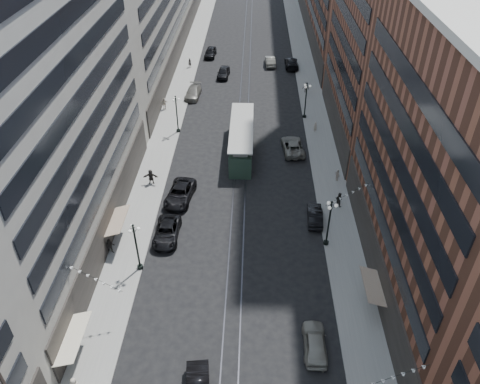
# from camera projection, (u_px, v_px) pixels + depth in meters

# --- Properties ---
(ground) EXTENTS (220.00, 220.00, 0.00)m
(ground) POSITION_uv_depth(u_px,v_px,m) (243.00, 117.00, 70.88)
(ground) COLOR black
(ground) RESTS_ON ground
(sidewalk_west) EXTENTS (4.00, 180.00, 0.15)m
(sidewalk_west) POSITION_uv_depth(u_px,v_px,m) (180.00, 88.00, 79.14)
(sidewalk_west) COLOR gray
(sidewalk_west) RESTS_ON ground
(sidewalk_east) EXTENTS (4.00, 180.00, 0.15)m
(sidewalk_east) POSITION_uv_depth(u_px,v_px,m) (310.00, 90.00, 78.60)
(sidewalk_east) COLOR gray
(sidewalk_east) RESTS_ON ground
(rail_west) EXTENTS (0.12, 180.00, 0.02)m
(rail_west) POSITION_uv_depth(u_px,v_px,m) (241.00, 89.00, 78.93)
(rail_west) COLOR #2D2D33
(rail_west) RESTS_ON ground
(rail_east) EXTENTS (0.12, 180.00, 0.02)m
(rail_east) POSITION_uv_depth(u_px,v_px,m) (249.00, 90.00, 78.89)
(rail_east) COLOR #2D2D33
(rail_east) RESTS_ON ground
(building_west_mid) EXTENTS (8.00, 36.00, 28.00)m
(building_west_mid) POSITION_uv_depth(u_px,v_px,m) (44.00, 114.00, 41.28)
(building_west_mid) COLOR #A29F90
(building_west_mid) RESTS_ON ground
(building_east_mid) EXTENTS (8.00, 30.00, 24.00)m
(building_east_mid) POSITION_uv_depth(u_px,v_px,m) (445.00, 171.00, 37.62)
(building_east_mid) COLOR brown
(building_east_mid) RESTS_ON ground
(lamppost_sw_far) EXTENTS (1.03, 1.14, 5.52)m
(lamppost_sw_far) POSITION_uv_depth(u_px,v_px,m) (136.00, 245.00, 43.56)
(lamppost_sw_far) COLOR black
(lamppost_sw_far) RESTS_ON sidewalk_west
(lamppost_sw_mid) EXTENTS (1.03, 1.14, 5.52)m
(lamppost_sw_mid) POSITION_uv_depth(u_px,v_px,m) (177.00, 113.00, 65.25)
(lamppost_sw_mid) COLOR black
(lamppost_sw_mid) RESTS_ON sidewalk_west
(lamppost_se_far) EXTENTS (1.03, 1.14, 5.52)m
(lamppost_se_far) POSITION_uv_depth(u_px,v_px,m) (329.00, 222.00, 46.32)
(lamppost_se_far) COLOR black
(lamppost_se_far) RESTS_ON sidewalk_east
(lamppost_se_mid) EXTENTS (1.03, 1.14, 5.52)m
(lamppost_se_mid) POSITION_uv_depth(u_px,v_px,m) (306.00, 99.00, 68.81)
(lamppost_se_mid) COLOR black
(lamppost_se_mid) RESTS_ON sidewalk_east
(streetcar) EXTENTS (3.02, 13.65, 3.78)m
(streetcar) POSITION_uv_depth(u_px,v_px,m) (242.00, 140.00, 61.95)
(streetcar) COLOR #273D2F
(streetcar) RESTS_ON ground
(car_2) EXTENTS (2.51, 5.42, 1.51)m
(car_2) POSITION_uv_depth(u_px,v_px,m) (167.00, 232.00, 48.62)
(car_2) COLOR black
(car_2) RESTS_ON ground
(car_4) EXTENTS (1.91, 4.62, 1.57)m
(car_4) POSITION_uv_depth(u_px,v_px,m) (315.00, 343.00, 37.74)
(car_4) COLOR gray
(car_4) RESTS_ON ground
(pedestrian_2) EXTENTS (1.00, 0.79, 1.82)m
(pedestrian_2) POSITION_uv_depth(u_px,v_px,m) (110.00, 246.00, 46.42)
(pedestrian_2) COLOR black
(pedestrian_2) RESTS_ON sidewalk_west
(car_7) EXTENTS (3.52, 6.28, 1.66)m
(car_7) POSITION_uv_depth(u_px,v_px,m) (180.00, 194.00, 53.87)
(car_7) COLOR black
(car_7) RESTS_ON ground
(car_8) EXTENTS (2.56, 5.53, 1.56)m
(car_8) POSITION_uv_depth(u_px,v_px,m) (193.00, 92.00, 76.13)
(car_8) COLOR #646259
(car_8) RESTS_ON ground
(car_9) EXTENTS (2.32, 5.10, 1.70)m
(car_9) POSITION_uv_depth(u_px,v_px,m) (210.00, 52.00, 90.79)
(car_9) COLOR black
(car_9) RESTS_ON ground
(car_10) EXTENTS (1.72, 4.45, 1.45)m
(car_10) POSITION_uv_depth(u_px,v_px,m) (315.00, 215.00, 50.86)
(car_10) COLOR black
(car_10) RESTS_ON ground
(car_11) EXTENTS (3.19, 6.00, 1.60)m
(car_11) POSITION_uv_depth(u_px,v_px,m) (293.00, 146.00, 62.46)
(car_11) COLOR slate
(car_11) RESTS_ON ground
(car_12) EXTENTS (2.42, 5.79, 1.67)m
(car_12) POSITION_uv_depth(u_px,v_px,m) (291.00, 63.00, 86.43)
(car_12) COLOR black
(car_12) RESTS_ON ground
(car_13) EXTENTS (2.34, 5.04, 1.67)m
(car_13) POSITION_uv_depth(u_px,v_px,m) (223.00, 72.00, 82.74)
(car_13) COLOR black
(car_13) RESTS_ON ground
(car_14) EXTENTS (1.98, 4.95, 1.60)m
(car_14) POSITION_uv_depth(u_px,v_px,m) (270.00, 61.00, 87.23)
(car_14) COLOR slate
(car_14) RESTS_ON ground
(pedestrian_5) EXTENTS (1.77, 0.54, 1.89)m
(pedestrian_5) POSITION_uv_depth(u_px,v_px,m) (151.00, 177.00, 56.15)
(pedestrian_5) COLOR black
(pedestrian_5) RESTS_ON sidewalk_west
(pedestrian_6) EXTENTS (1.17, 0.85, 1.82)m
(pedestrian_6) POSITION_uv_depth(u_px,v_px,m) (164.00, 104.00, 72.21)
(pedestrian_6) COLOR #B7AB98
(pedestrian_6) RESTS_ON sidewalk_west
(pedestrian_7) EXTENTS (0.99, 0.90, 1.80)m
(pedestrian_7) POSITION_uv_depth(u_px,v_px,m) (339.00, 199.00, 52.62)
(pedestrian_7) COLOR black
(pedestrian_7) RESTS_ON sidewalk_east
(pedestrian_8) EXTENTS (0.65, 0.52, 1.55)m
(pedestrian_8) POSITION_uv_depth(u_px,v_px,m) (315.00, 127.00, 66.47)
(pedestrian_8) COLOR #BAAC9A
(pedestrian_8) RESTS_ON sidewalk_east
(pedestrian_9) EXTENTS (1.13, 0.63, 1.65)m
(pedestrian_9) POSITION_uv_depth(u_px,v_px,m) (306.00, 88.00, 77.20)
(pedestrian_9) COLOR black
(pedestrian_9) RESTS_ON sidewalk_east
(pedestrian_extra_0) EXTENTS (0.63, 0.44, 1.63)m
(pedestrian_extra_0) POSITION_uv_depth(u_px,v_px,m) (190.00, 63.00, 86.06)
(pedestrian_extra_0) COLOR black
(pedestrian_extra_0) RESTS_ON sidewalk_west
(pedestrian_extra_1) EXTENTS (0.76, 0.98, 1.52)m
(pedestrian_extra_1) POSITION_uv_depth(u_px,v_px,m) (337.00, 175.00, 56.74)
(pedestrian_extra_1) COLOR beige
(pedestrian_extra_1) RESTS_ON sidewalk_east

